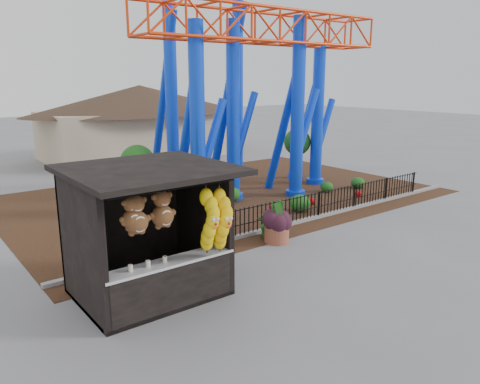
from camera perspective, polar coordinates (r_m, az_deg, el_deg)
ground at (r=12.35m, az=4.36°, el=-10.37°), size 120.00×120.00×0.00m
mulch_bed at (r=20.66m, az=-2.13°, el=-0.37°), size 18.00×12.00×0.02m
curb at (r=16.96m, az=7.72°, el=-3.46°), size 18.00×0.18×0.12m
prize_booth at (r=10.90m, az=-10.58°, el=-5.23°), size 3.50×3.40×3.12m
picket_fence at (r=17.47m, az=9.85°, el=-1.53°), size 12.20×0.06×1.00m
roller_coaster at (r=20.94m, az=-0.06°, el=17.57°), size 11.00×6.37×10.82m
terracotta_planter at (r=14.79m, az=4.50°, el=-5.00°), size 0.93×0.93×0.60m
planter_foliage at (r=14.60m, az=4.55°, el=-2.70°), size 0.70×0.70×0.64m
potted_plant at (r=15.15m, az=3.60°, el=-3.81°), size 0.97×0.87×0.95m
landscaping at (r=19.29m, az=5.69°, el=-0.57°), size 9.38×3.60×0.65m
pavilion at (r=31.50m, az=-12.05°, el=9.84°), size 15.00×15.00×4.80m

